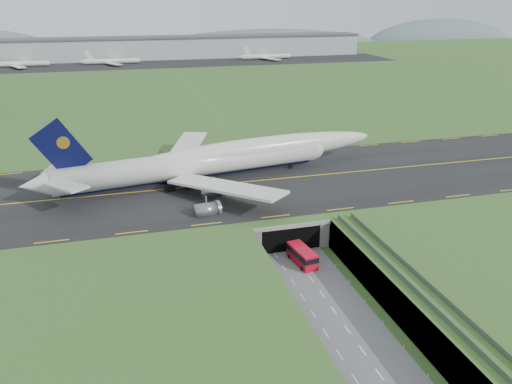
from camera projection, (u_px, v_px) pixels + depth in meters
name	position (u px, v px, depth m)	size (l,w,h in m)	color
ground	(305.00, 272.00, 91.31)	(900.00, 900.00, 0.00)	#395C24
airfield_deck	(306.00, 257.00, 90.22)	(800.00, 800.00, 6.00)	gray
trench_road	(321.00, 293.00, 84.53)	(12.00, 75.00, 0.20)	slate
taxiway	(257.00, 181.00, 118.77)	(800.00, 44.00, 0.18)	black
tunnel_portal	(278.00, 219.00, 105.13)	(17.00, 22.30, 6.00)	gray
guideway	(420.00, 294.00, 74.89)	(3.00, 53.00, 7.05)	#A8A8A3
jumbo_jet	(219.00, 160.00, 118.11)	(86.18, 56.36, 18.87)	silver
shuttle_tram	(302.00, 256.00, 93.43)	(3.96, 7.94, 3.10)	red
cargo_terminal	(158.00, 48.00, 355.41)	(320.00, 67.00, 15.60)	#B2B2B2
distant_hills	(214.00, 53.00, 495.15)	(700.00, 91.00, 60.00)	slate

